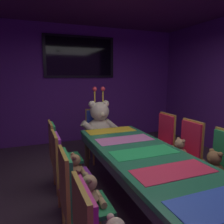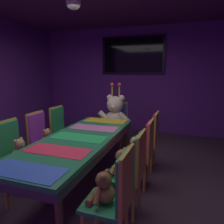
# 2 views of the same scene
# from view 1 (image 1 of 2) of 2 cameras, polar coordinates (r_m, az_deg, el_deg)

# --- Properties ---
(ground_plane) EXTENTS (7.90, 7.90, 0.00)m
(ground_plane) POSITION_cam_1_polar(r_m,az_deg,el_deg) (2.85, 8.15, -24.71)
(ground_plane) COLOR #3F2D38
(wall_back) EXTENTS (5.20, 0.12, 2.80)m
(wall_back) POSITION_cam_1_polar(r_m,az_deg,el_deg) (5.37, -8.61, 7.30)
(wall_back) COLOR #59267F
(wall_back) RESTS_ON ground_plane
(banquet_table) EXTENTS (0.90, 2.50, 0.75)m
(banquet_table) POSITION_cam_1_polar(r_m,az_deg,el_deg) (2.54, 8.51, -12.39)
(banquet_table) COLOR #26724C
(banquet_table) RESTS_ON ground_plane
(chair_left_1) EXTENTS (0.42, 0.41, 0.98)m
(chair_left_1) POSITION_cam_1_polar(r_m,az_deg,el_deg) (2.01, -10.21, -20.61)
(chair_left_1) COLOR #268C4C
(chair_left_1) RESTS_ON ground_plane
(teddy_left_1) EXTENTS (0.24, 0.31, 0.29)m
(teddy_left_1) POSITION_cam_1_polar(r_m,az_deg,el_deg) (2.04, -5.97, -20.40)
(teddy_left_1) COLOR tan
(teddy_left_1) RESTS_ON chair_left_1
(chair_left_2) EXTENTS (0.42, 0.41, 0.98)m
(chair_left_2) POSITION_cam_1_polar(r_m,az_deg,el_deg) (2.55, -12.97, -13.85)
(chair_left_2) COLOR purple
(chair_left_2) RESTS_ON ground_plane
(teddy_left_2) EXTENTS (0.21, 0.28, 0.26)m
(teddy_left_2) POSITION_cam_1_polar(r_m,az_deg,el_deg) (2.58, -9.73, -14.06)
(teddy_left_2) COLOR #9E7247
(teddy_left_2) RESTS_ON chair_left_2
(chair_left_3) EXTENTS (0.42, 0.41, 0.98)m
(chair_left_3) POSITION_cam_1_polar(r_m,az_deg,el_deg) (3.10, -14.35, -9.62)
(chair_left_3) COLOR #268C4C
(chair_left_3) RESTS_ON ground_plane
(chair_right_1) EXTENTS (0.42, 0.41, 0.98)m
(chair_right_1) POSITION_cam_1_polar(r_m,az_deg,el_deg) (2.86, 27.43, -12.12)
(chair_right_1) COLOR #268C4C
(chair_right_1) RESTS_ON ground_plane
(teddy_right_1) EXTENTS (0.26, 0.33, 0.32)m
(teddy_right_1) POSITION_cam_1_polar(r_m,az_deg,el_deg) (2.76, 25.36, -12.82)
(teddy_right_1) COLOR olive
(teddy_right_1) RESTS_ON chair_right_1
(chair_right_2) EXTENTS (0.42, 0.41, 0.98)m
(chair_right_2) POSITION_cam_1_polar(r_m,az_deg,el_deg) (3.27, 19.47, -8.89)
(chair_right_2) COLOR red
(chair_right_2) RESTS_ON ground_plane
(teddy_right_2) EXTENTS (0.23, 0.30, 0.29)m
(teddy_right_2) POSITION_cam_1_polar(r_m,az_deg,el_deg) (3.18, 17.46, -9.57)
(teddy_right_2) COLOR tan
(teddy_right_2) RESTS_ON chair_right_2
(chair_right_3) EXTENTS (0.42, 0.41, 0.98)m
(chair_right_3) POSITION_cam_1_polar(r_m,az_deg,el_deg) (3.72, 13.44, -6.37)
(chair_right_3) COLOR red
(chair_right_3) RESTS_ON ground_plane
(throne_chair) EXTENTS (0.41, 0.42, 0.98)m
(throne_chair) POSITION_cam_1_polar(r_m,az_deg,el_deg) (4.13, -3.97, -4.53)
(throne_chair) COLOR #2D47B2
(throne_chair) RESTS_ON ground_plane
(king_teddy_bear) EXTENTS (0.74, 0.57, 0.95)m
(king_teddy_bear) POSITION_cam_1_polar(r_m,az_deg,el_deg) (3.93, -3.24, -2.76)
(king_teddy_bear) COLOR beige
(king_teddy_bear) RESTS_ON throne_chair
(wall_tv) EXTENTS (1.68, 0.06, 0.98)m
(wall_tv) POSITION_cam_1_polar(r_m,az_deg,el_deg) (5.30, -8.55, 14.31)
(wall_tv) COLOR black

